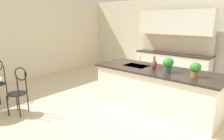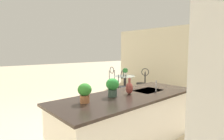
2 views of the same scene
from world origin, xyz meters
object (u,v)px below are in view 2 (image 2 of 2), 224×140
object	(u,v)px
chair_by_island	(143,80)
potted_plant_counter_far	(85,92)
chair_toward_desk	(123,84)
potted_plant_on_table	(125,71)
potted_plant_counter_near	(112,86)
vase_on_counter	(129,88)
chair_near_window	(113,78)
bistro_table	(125,84)

from	to	relation	value
chair_by_island	potted_plant_counter_far	bearing A→B (deg)	27.46
chair_toward_desk	potted_plant_on_table	bearing A→B (deg)	-140.84
chair_by_island	potted_plant_counter_far	world-z (taller)	potted_plant_counter_far
potted_plant_counter_far	potted_plant_counter_near	bearing A→B (deg)	179.39
potted_plant_counter_near	vase_on_counter	distance (m)	0.36
chair_toward_desk	potted_plant_on_table	xyz separation A→B (m)	(-0.71, -0.58, 0.34)
chair_near_window	potted_plant_counter_near	bearing A→B (deg)	47.61
potted_plant_counter_near	chair_near_window	bearing A→B (deg)	-132.39
bistro_table	potted_plant_on_table	distance (m)	0.48
chair_near_window	potted_plant_counter_near	xyz separation A→B (m)	(2.97, 3.25, 0.53)
bistro_table	chair_by_island	distance (m)	0.70
chair_near_window	potted_plant_counter_far	xyz separation A→B (m)	(3.52, 3.24, 0.51)
chair_near_window	chair_toward_desk	xyz separation A→B (m)	(0.63, 1.20, 0.00)
potted_plant_counter_far	chair_toward_desk	bearing A→B (deg)	-144.60
potted_plant_counter_near	vase_on_counter	size ratio (longest dim) A/B	1.08
bistro_table	vase_on_counter	distance (m)	3.71
bistro_table	chair_toward_desk	bearing A→B (deg)	40.03
chair_near_window	potted_plant_on_table	world-z (taller)	chair_near_window
chair_by_island	vase_on_counter	xyz separation A→B (m)	(3.06, 2.13, 0.46)
potted_plant_counter_near	chair_by_island	bearing A→B (deg)	-148.81
chair_by_island	vase_on_counter	distance (m)	3.75
chair_toward_desk	vase_on_counter	world-z (taller)	vase_on_counter
chair_by_island	potted_plant_counter_near	world-z (taller)	potted_plant_counter_near
vase_on_counter	potted_plant_counter_far	bearing A→B (deg)	-4.29
vase_on_counter	chair_near_window	bearing A→B (deg)	-128.31
bistro_table	chair_near_window	distance (m)	0.71
potted_plant_counter_far	vase_on_counter	xyz separation A→B (m)	(-0.90, 0.07, -0.06)
vase_on_counter	potted_plant_on_table	bearing A→B (deg)	-134.98
bistro_table	potted_plant_counter_far	size ratio (longest dim) A/B	2.75
potted_plant_on_table	potted_plant_counter_far	distance (m)	4.45
bistro_table	chair_by_island	bearing A→B (deg)	134.87
chair_near_window	potted_plant_on_table	distance (m)	0.71
potted_plant_on_table	bistro_table	bearing A→B (deg)	34.37
chair_by_island	chair_toward_desk	world-z (taller)	same
bistro_table	vase_on_counter	size ratio (longest dim) A/B	2.78
potted_plant_counter_far	chair_by_island	bearing A→B (deg)	-152.54
chair_near_window	chair_by_island	xyz separation A→B (m)	(-0.44, 1.19, 0.00)
potted_plant_counter_near	chair_toward_desk	bearing A→B (deg)	-138.63
chair_toward_desk	potted_plant_counter_far	distance (m)	3.57
chair_by_island	potted_plant_on_table	size ratio (longest dim) A/B	3.52
potted_plant_counter_far	potted_plant_counter_near	size ratio (longest dim) A/B	0.93
bistro_table	potted_plant_counter_far	world-z (taller)	potted_plant_counter_far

